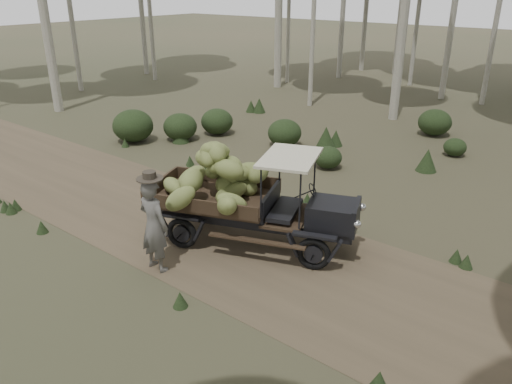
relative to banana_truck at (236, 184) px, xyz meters
The scene contains 5 objects.
ground 1.92m from the banana_truck, behind, with size 120.00×120.00×0.00m, color #473D2B.
dirt_track 1.92m from the banana_truck, behind, with size 70.00×4.00×0.01m, color brown.
banana_truck is the anchor object (origin of this frame).
farmer 2.00m from the banana_truck, 101.95° to the right, with size 0.69×0.51×2.05m.
undergrowth 1.19m from the banana_truck, 136.17° to the left, with size 17.72×23.05×1.37m.
Camera 1 is at (7.84, -7.20, 5.26)m, focal length 35.00 mm.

